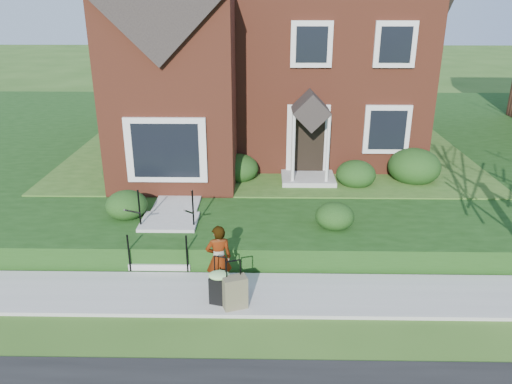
{
  "coord_description": "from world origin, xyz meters",
  "views": [
    {
      "loc": [
        -0.13,
        -8.97,
        5.84
      ],
      "look_at": [
        -0.33,
        2.0,
        1.57
      ],
      "focal_mm": 35.0,
      "sensor_mm": 36.0,
      "label": 1
    }
  ],
  "objects_px": {
    "front_steps": "(166,236)",
    "suitcase_olive": "(235,292)",
    "woman": "(219,258)",
    "suitcase_black": "(219,286)"
  },
  "relations": [
    {
      "from": "woman",
      "to": "suitcase_olive",
      "type": "bearing_deg",
      "value": 106.19
    },
    {
      "from": "suitcase_black",
      "to": "suitcase_olive",
      "type": "bearing_deg",
      "value": -7.84
    },
    {
      "from": "woman",
      "to": "suitcase_black",
      "type": "height_order",
      "value": "woman"
    },
    {
      "from": "front_steps",
      "to": "suitcase_black",
      "type": "relative_size",
      "value": 1.94
    },
    {
      "from": "front_steps",
      "to": "suitcase_black",
      "type": "xyz_separation_m",
      "value": [
        1.48,
        -2.24,
        0.01
      ]
    },
    {
      "from": "woman",
      "to": "suitcase_black",
      "type": "bearing_deg",
      "value": 82.34
    },
    {
      "from": "woman",
      "to": "front_steps",
      "type": "bearing_deg",
      "value": -63.66
    },
    {
      "from": "front_steps",
      "to": "woman",
      "type": "xyz_separation_m",
      "value": [
        1.43,
        -1.72,
        0.35
      ]
    },
    {
      "from": "front_steps",
      "to": "suitcase_olive",
      "type": "xyz_separation_m",
      "value": [
        1.8,
        -2.37,
        -0.05
      ]
    },
    {
      "from": "woman",
      "to": "suitcase_olive",
      "type": "distance_m",
      "value": 0.85
    }
  ]
}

